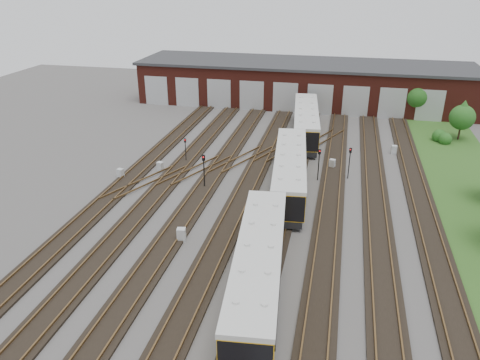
# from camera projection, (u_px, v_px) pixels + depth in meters

# --- Properties ---
(ground) EXTENTS (120.00, 120.00, 0.00)m
(ground) POSITION_uv_depth(u_px,v_px,m) (253.00, 226.00, 38.46)
(ground) COLOR #413F3D
(ground) RESTS_ON ground
(track_network) EXTENTS (30.40, 70.00, 0.33)m
(track_network) POSITION_uv_depth(u_px,v_px,m) (253.00, 222.00, 38.98)
(track_network) COLOR black
(track_network) RESTS_ON ground
(maintenance_shed) EXTENTS (51.00, 12.50, 6.35)m
(maintenance_shed) POSITION_uv_depth(u_px,v_px,m) (303.00, 83.00, 72.68)
(maintenance_shed) COLOR #541C15
(maintenance_shed) RESTS_ON ground
(grass_verge) EXTENTS (8.00, 55.00, 0.05)m
(grass_verge) POSITION_uv_depth(u_px,v_px,m) (474.00, 196.00, 43.54)
(grass_verge) COLOR #214C19
(grass_verge) RESTS_ON ground
(metro_train) EXTENTS (4.44, 48.07, 3.28)m
(metro_train) POSITION_uv_depth(u_px,v_px,m) (290.00, 171.00, 43.95)
(metro_train) COLOR black
(metro_train) RESTS_ON ground
(signal_mast_0) EXTENTS (0.31, 0.29, 3.39)m
(signal_mast_0) POSITION_uv_depth(u_px,v_px,m) (204.00, 167.00, 44.39)
(signal_mast_0) COLOR black
(signal_mast_0) RESTS_ON ground
(signal_mast_1) EXTENTS (0.24, 0.23, 2.67)m
(signal_mast_1) POSITION_uv_depth(u_px,v_px,m) (185.00, 147.00, 50.76)
(signal_mast_1) COLOR black
(signal_mast_1) RESTS_ON ground
(signal_mast_2) EXTENTS (0.28, 0.27, 3.29)m
(signal_mast_2) POSITION_uv_depth(u_px,v_px,m) (319.00, 161.00, 46.07)
(signal_mast_2) COLOR black
(signal_mast_2) RESTS_ON ground
(signal_mast_3) EXTENTS (0.27, 0.25, 3.29)m
(signal_mast_3) POSITION_uv_depth(u_px,v_px,m) (350.00, 159.00, 46.44)
(signal_mast_3) COLOR black
(signal_mast_3) RESTS_ON ground
(relay_cabinet_0) EXTENTS (0.72, 0.65, 1.00)m
(relay_cabinet_0) POSITION_uv_depth(u_px,v_px,m) (120.00, 173.00, 47.18)
(relay_cabinet_0) COLOR #B2B5B8
(relay_cabinet_0) RESTS_ON ground
(relay_cabinet_1) EXTENTS (0.74, 0.68, 0.99)m
(relay_cabinet_1) POSITION_uv_depth(u_px,v_px,m) (160.00, 166.00, 48.87)
(relay_cabinet_1) COLOR #B2B5B8
(relay_cabinet_1) RESTS_ON ground
(relay_cabinet_2) EXTENTS (0.74, 0.65, 1.10)m
(relay_cabinet_2) POSITION_uv_depth(u_px,v_px,m) (181.00, 235.00, 36.21)
(relay_cabinet_2) COLOR #B2B5B8
(relay_cabinet_2) RESTS_ON ground
(relay_cabinet_3) EXTENTS (0.72, 0.66, 0.97)m
(relay_cabinet_3) POSITION_uv_depth(u_px,v_px,m) (332.00, 164.00, 49.60)
(relay_cabinet_3) COLOR #B2B5B8
(relay_cabinet_3) RESTS_ON ground
(relay_cabinet_4) EXTENTS (0.65, 0.57, 0.99)m
(relay_cabinet_4) POSITION_uv_depth(u_px,v_px,m) (394.00, 150.00, 53.41)
(relay_cabinet_4) COLOR #B2B5B8
(relay_cabinet_4) RESTS_ON ground
(tree_0) EXTENTS (3.38, 3.38, 5.61)m
(tree_0) POSITION_uv_depth(u_px,v_px,m) (417.00, 93.00, 64.85)
(tree_0) COLOR black
(tree_0) RESTS_ON ground
(tree_1) EXTENTS (3.04, 3.04, 5.03)m
(tree_1) POSITION_uv_depth(u_px,v_px,m) (463.00, 114.00, 56.71)
(tree_1) COLOR black
(tree_1) RESTS_ON ground
(bush_1) EXTENTS (1.59, 1.59, 1.59)m
(bush_1) POSITION_uv_depth(u_px,v_px,m) (445.00, 137.00, 56.43)
(bush_1) COLOR #174513
(bush_1) RESTS_ON ground
(bush_2) EXTENTS (1.71, 1.71, 1.71)m
(bush_2) POSITION_uv_depth(u_px,v_px,m) (440.00, 134.00, 57.28)
(bush_2) COLOR #174513
(bush_2) RESTS_ON ground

